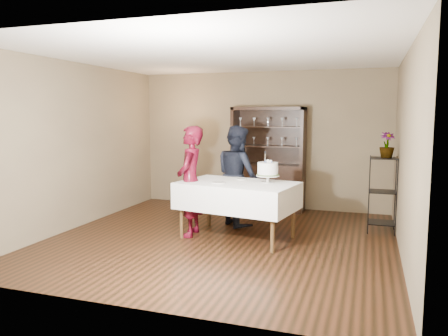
{
  "coord_description": "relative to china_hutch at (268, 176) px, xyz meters",
  "views": [
    {
      "loc": [
        2.06,
        -6.02,
        1.85
      ],
      "look_at": [
        0.01,
        0.1,
        1.06
      ],
      "focal_mm": 35.0,
      "sensor_mm": 36.0,
      "label": 1
    }
  ],
  "objects": [
    {
      "name": "cake",
      "position": [
        0.44,
        -1.97,
        0.37
      ],
      "size": [
        0.39,
        0.39,
        0.47
      ],
      "rotation": [
        0.0,
        0.0,
        0.34
      ],
      "color": "silver",
      "rests_on": "cake_table"
    },
    {
      "name": "plant_etagere",
      "position": [
        2.08,
        -1.05,
        -0.01
      ],
      "size": [
        0.42,
        0.42,
        1.2
      ],
      "color": "black",
      "rests_on": "floor"
    },
    {
      "name": "plate_near",
      "position": [
        -0.24,
        -2.26,
        0.19
      ],
      "size": [
        0.28,
        0.28,
        0.01
      ],
      "primitive_type": "cylinder",
      "rotation": [
        0.0,
        0.0,
        -0.42
      ],
      "color": "silver",
      "rests_on": "cake_table"
    },
    {
      "name": "woman",
      "position": [
        -0.72,
        -2.19,
        0.18
      ],
      "size": [
        0.49,
        0.67,
        1.69
      ],
      "primitive_type": "imported",
      "rotation": [
        0.0,
        0.0,
        -1.43
      ],
      "color": "#35040F",
      "rests_on": "floor"
    },
    {
      "name": "ceiling",
      "position": [
        -0.2,
        -2.25,
        2.04
      ],
      "size": [
        5.0,
        5.0,
        0.0
      ],
      "primitive_type": "plane",
      "rotation": [
        3.14,
        0.0,
        0.0
      ],
      "color": "white",
      "rests_on": "back_wall"
    },
    {
      "name": "plate_far",
      "position": [
        -0.01,
        -1.82,
        0.19
      ],
      "size": [
        0.19,
        0.19,
        0.01
      ],
      "primitive_type": "cylinder",
      "rotation": [
        0.0,
        0.0,
        0.16
      ],
      "color": "silver",
      "rests_on": "cake_table"
    },
    {
      "name": "china_hutch",
      "position": [
        0.0,
        0.0,
        0.0
      ],
      "size": [
        1.4,
        0.48,
        2.0
      ],
      "color": "black",
      "rests_on": "floor"
    },
    {
      "name": "potted_plant",
      "position": [
        2.11,
        -1.08,
        0.72
      ],
      "size": [
        0.28,
        0.28,
        0.4
      ],
      "primitive_type": "imported",
      "rotation": [
        0.0,
        0.0,
        0.3
      ],
      "color": "#4A6A32",
      "rests_on": "plant_etagere"
    },
    {
      "name": "back_wall",
      "position": [
        -0.2,
        0.25,
        0.69
      ],
      "size": [
        5.0,
        0.02,
        2.7
      ],
      "primitive_type": "cube",
      "color": "brown",
      "rests_on": "floor"
    },
    {
      "name": "cake_table",
      "position": [
        0.01,
        -2.11,
        -0.01
      ],
      "size": [
        1.85,
        1.32,
        0.85
      ],
      "rotation": [
        0.0,
        0.0,
        -0.17
      ],
      "color": "silver",
      "rests_on": "floor"
    },
    {
      "name": "wall_right",
      "position": [
        2.3,
        -2.25,
        0.69
      ],
      "size": [
        0.02,
        5.0,
        2.7
      ],
      "primitive_type": "cube",
      "color": "brown",
      "rests_on": "floor"
    },
    {
      "name": "wall_left",
      "position": [
        -2.7,
        -2.25,
        0.69
      ],
      "size": [
        0.02,
        5.0,
        2.7
      ],
      "primitive_type": "cube",
      "color": "brown",
      "rests_on": "floor"
    },
    {
      "name": "floor",
      "position": [
        -0.2,
        -2.25,
        -0.66
      ],
      "size": [
        5.0,
        5.0,
        0.0
      ],
      "primitive_type": "plane",
      "color": "black",
      "rests_on": "ground"
    },
    {
      "name": "man",
      "position": [
        -0.23,
        -1.31,
        0.18
      ],
      "size": [
        1.02,
        1.03,
        1.68
      ],
      "primitive_type": "imported",
      "rotation": [
        0.0,
        0.0,
        2.33
      ],
      "color": "black",
      "rests_on": "floor"
    }
  ]
}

